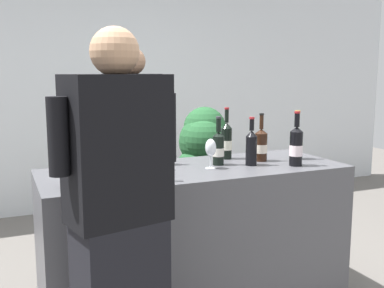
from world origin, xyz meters
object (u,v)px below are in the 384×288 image
wine_bottle_0 (143,151)px  wine_bottle_9 (296,143)px  person_server (134,169)px  wine_bottle_4 (218,147)px  wine_glass (211,149)px  wine_bottle_1 (226,140)px  person_guest (119,236)px  wine_bottle_7 (251,146)px  potted_shrub (208,163)px  wine_bottle_8 (296,146)px  wine_bottle_6 (160,146)px  wine_bottle_3 (68,162)px  wine_bottle_5 (261,145)px  wine_bottle_2 (146,158)px

wine_bottle_0 → wine_bottle_9: (1.05, -0.07, -0.00)m
person_server → wine_bottle_4: bearing=-59.4°
wine_glass → wine_bottle_1: bearing=46.1°
person_server → person_guest: person_guest is taller
person_guest → wine_bottle_7: bearing=31.4°
potted_shrub → wine_bottle_8: bearing=-91.1°
wine_bottle_6 → wine_glass: 0.33m
wine_glass → potted_shrub: 1.36m
wine_bottle_3 → wine_bottle_1: bearing=17.9°
wine_bottle_5 → wine_glass: size_ratio=1.73×
wine_bottle_2 → wine_bottle_4: bearing=23.2°
wine_bottle_1 → potted_shrub: wine_bottle_1 is taller
wine_bottle_1 → wine_bottle_8: (0.29, -0.38, -0.00)m
wine_glass → wine_bottle_0: bearing=162.8°
wine_bottle_5 → wine_glass: wine_bottle_5 is taller
person_guest → wine_bottle_0: bearing=65.5°
wine_bottle_7 → wine_bottle_1: bearing=99.2°
wine_bottle_8 → wine_glass: 0.54m
wine_bottle_7 → person_guest: (-1.01, -0.61, -0.23)m
wine_bottle_0 → person_server: 0.64m
wine_bottle_9 → person_server: size_ratio=0.19×
wine_bottle_8 → potted_shrub: 1.37m
wine_bottle_0 → potted_shrub: wine_bottle_0 is taller
potted_shrub → person_server: bearing=-149.8°
wine_bottle_0 → wine_bottle_9: wine_bottle_0 is taller
wine_bottle_5 → potted_shrub: bearing=82.6°
wine_bottle_5 → wine_bottle_9: 0.26m
person_server → wine_bottle_7: bearing=-52.4°
wine_bottle_0 → wine_bottle_8: bearing=-15.5°
wine_bottle_7 → potted_shrub: 1.29m
wine_bottle_7 → wine_glass: size_ratio=1.67×
wine_bottle_3 → wine_bottle_9: 1.53m
wine_bottle_0 → person_server: (0.11, 0.59, -0.23)m
person_server → wine_bottle_9: bearing=-34.7°
wine_bottle_8 → wine_glass: bearing=165.7°
wine_bottle_4 → potted_shrub: (0.46, 1.11, -0.34)m
wine_bottle_2 → wine_bottle_5: wine_bottle_2 is taller
wine_bottle_6 → wine_bottle_8: bearing=-25.5°
wine_bottle_9 → wine_glass: 0.67m
wine_bottle_1 → wine_bottle_8: bearing=-52.4°
wine_bottle_5 → wine_bottle_7: bearing=-143.2°
wine_bottle_9 → wine_glass: (-0.67, -0.05, 0.01)m
wine_bottle_3 → wine_bottle_7: (1.14, 0.10, -0.01)m
wine_bottle_1 → wine_bottle_6: (-0.48, -0.01, -0.01)m
person_guest → wine_glass: bearing=40.6°
wine_bottle_3 → wine_bottle_4: 0.97m
wine_glass → person_server: person_server is taller
wine_bottle_5 → wine_bottle_9: bearing=-7.0°
wine_bottle_2 → wine_bottle_6: 0.44m
person_guest → wine_bottle_6: bearing=60.4°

